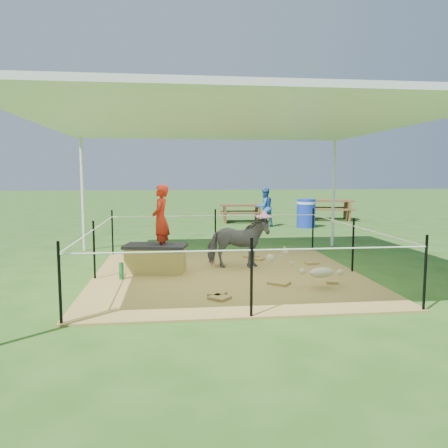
{
  "coord_description": "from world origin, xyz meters",
  "views": [
    {
      "loc": [
        -0.94,
        -7.37,
        1.75
      ],
      "look_at": [
        0.0,
        0.6,
        0.85
      ],
      "focal_mm": 35.0,
      "sensor_mm": 36.0,
      "label": 1
    }
  ],
  "objects": [
    {
      "name": "straw_bale",
      "position": [
        -1.25,
        0.33,
        0.25
      ],
      "size": [
        1.09,
        0.7,
        0.45
      ],
      "primitive_type": "cube",
      "rotation": [
        0.0,
        0.0,
        -0.2
      ],
      "color": "olive",
      "rests_on": "hay_patch"
    },
    {
      "name": "picnic_table_far",
      "position": [
        5.11,
        9.11,
        0.4
      ],
      "size": [
        2.16,
        1.76,
        0.79
      ],
      "primitive_type": "cube",
      "rotation": [
        0.0,
        0.0,
        -0.22
      ],
      "color": "brown",
      "rests_on": "ground"
    },
    {
      "name": "hay_patch",
      "position": [
        0.0,
        0.0,
        0.01
      ],
      "size": [
        4.6,
        4.6,
        0.03
      ],
      "primitive_type": "cube",
      "color": "brown",
      "rests_on": "ground"
    },
    {
      "name": "distant_person",
      "position": [
        2.17,
        7.16,
        0.66
      ],
      "size": [
        0.8,
        0.72,
        1.33
      ],
      "primitive_type": "imported",
      "rotation": [
        0.0,
        0.0,
        3.56
      ],
      "color": "blue",
      "rests_on": "ground"
    },
    {
      "name": "ground",
      "position": [
        0.0,
        0.0,
        0.0
      ],
      "size": [
        90.0,
        90.0,
        0.0
      ],
      "primitive_type": "plane",
      "color": "#2D5919",
      "rests_on": "ground"
    },
    {
      "name": "pony",
      "position": [
        0.25,
        0.54,
        0.51
      ],
      "size": [
        1.18,
        0.63,
        0.96
      ],
      "primitive_type": "imported",
      "rotation": [
        0.0,
        0.0,
        1.47
      ],
      "color": "#48474C",
      "rests_on": "hay_patch"
    },
    {
      "name": "picnic_table_near",
      "position": [
        1.6,
        8.7,
        0.33
      ],
      "size": [
        1.63,
        1.21,
        0.66
      ],
      "primitive_type": "cube",
      "rotation": [
        0.0,
        0.0,
        -0.04
      ],
      "color": "#56331D",
      "rests_on": "ground"
    },
    {
      "name": "dark_cloth",
      "position": [
        -1.25,
        0.33,
        0.51
      ],
      "size": [
        1.16,
        0.76,
        0.06
      ],
      "primitive_type": "cube",
      "rotation": [
        0.0,
        0.0,
        -0.2
      ],
      "color": "black",
      "rests_on": "straw_bale"
    },
    {
      "name": "pink_hat",
      "position": [
        0.25,
        0.54,
        1.06
      ],
      "size": [
        0.3,
        0.3,
        0.14
      ],
      "primitive_type": "cylinder",
      "color": "pink",
      "rests_on": "pony"
    },
    {
      "name": "woman",
      "position": [
        -1.15,
        0.33,
        1.08
      ],
      "size": [
        0.37,
        0.49,
        1.21
      ],
      "primitive_type": "imported",
      "rotation": [
        0.0,
        0.0,
        -1.77
      ],
      "color": "red",
      "rests_on": "straw_bale"
    },
    {
      "name": "trash_barrel",
      "position": [
        3.5,
        6.79,
        0.48
      ],
      "size": [
        0.68,
        0.68,
        0.95
      ],
      "primitive_type": "cylinder",
      "rotation": [
        0.0,
        0.0,
        -0.12
      ],
      "color": "#1935BE",
      "rests_on": "ground"
    },
    {
      "name": "foal",
      "position": [
        1.31,
        -1.06,
        0.3
      ],
      "size": [
        1.05,
        0.69,
        0.55
      ],
      "primitive_type": null,
      "rotation": [
        0.0,
        0.0,
        0.15
      ],
      "color": "beige",
      "rests_on": "hay_patch"
    },
    {
      "name": "green_bottle",
      "position": [
        -1.8,
        -0.12,
        0.17
      ],
      "size": [
        0.09,
        0.09,
        0.28
      ],
      "primitive_type": "cylinder",
      "rotation": [
        0.0,
        0.0,
        -0.2
      ],
      "color": "#187031",
      "rests_on": "hay_patch"
    },
    {
      "name": "canopy_tent",
      "position": [
        0.0,
        0.0,
        2.69
      ],
      "size": [
        6.3,
        6.3,
        2.9
      ],
      "color": "silver",
      "rests_on": "ground"
    },
    {
      "name": "rope_fence",
      "position": [
        0.0,
        -0.0,
        0.64
      ],
      "size": [
        4.54,
        4.54,
        1.0
      ],
      "color": "black",
      "rests_on": "ground"
    }
  ]
}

